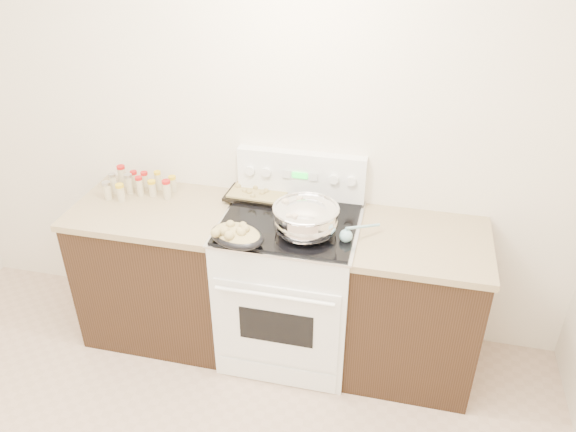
# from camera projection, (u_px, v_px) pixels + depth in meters

# --- Properties ---
(room_shell) EXTENTS (4.10, 3.60, 2.75)m
(room_shell) POSITION_uv_depth(u_px,v_px,m) (62.00, 230.00, 1.61)
(room_shell) COLOR white
(room_shell) RESTS_ON ground
(counter_left) EXTENTS (0.93, 0.67, 0.92)m
(counter_left) POSITION_uv_depth(u_px,v_px,m) (162.00, 269.00, 3.54)
(counter_left) COLOR black
(counter_left) RESTS_ON ground
(counter_right) EXTENTS (0.73, 0.67, 0.92)m
(counter_right) POSITION_uv_depth(u_px,v_px,m) (413.00, 305.00, 3.24)
(counter_right) COLOR black
(counter_right) RESTS_ON ground
(kitchen_range) EXTENTS (0.78, 0.73, 1.22)m
(kitchen_range) POSITION_uv_depth(u_px,v_px,m) (290.00, 284.00, 3.36)
(kitchen_range) COLOR white
(kitchen_range) RESTS_ON ground
(mixing_bowl) EXTENTS (0.43, 0.43, 0.21)m
(mixing_bowl) POSITION_uv_depth(u_px,v_px,m) (306.00, 220.00, 2.97)
(mixing_bowl) COLOR silver
(mixing_bowl) RESTS_ON kitchen_range
(roasting_pan) EXTENTS (0.36, 0.31, 0.11)m
(roasting_pan) POSITION_uv_depth(u_px,v_px,m) (236.00, 235.00, 2.90)
(roasting_pan) COLOR black
(roasting_pan) RESTS_ON kitchen_range
(baking_sheet) EXTENTS (0.39, 0.28, 0.06)m
(baking_sheet) POSITION_uv_depth(u_px,v_px,m) (258.00, 192.00, 3.36)
(baking_sheet) COLOR black
(baking_sheet) RESTS_ON kitchen_range
(wooden_spoon) EXTENTS (0.04, 0.25, 0.04)m
(wooden_spoon) POSITION_uv_depth(u_px,v_px,m) (281.00, 226.00, 3.05)
(wooden_spoon) COLOR #A3724A
(wooden_spoon) RESTS_ON kitchen_range
(blue_ladle) EXTENTS (0.20, 0.19, 0.09)m
(blue_ladle) POSITION_uv_depth(u_px,v_px,m) (348.00, 234.00, 2.94)
(blue_ladle) COLOR #7DADBB
(blue_ladle) RESTS_ON kitchen_range
(spice_jars) EXTENTS (0.39, 0.24, 0.13)m
(spice_jars) POSITION_uv_depth(u_px,v_px,m) (137.00, 184.00, 3.41)
(spice_jars) COLOR #BFB28C
(spice_jars) RESTS_ON counter_left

